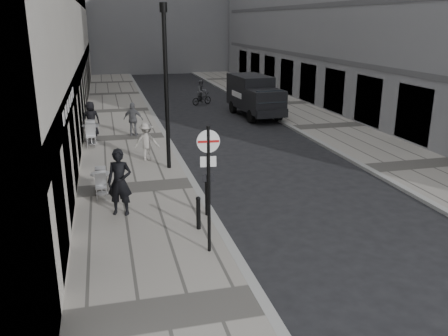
% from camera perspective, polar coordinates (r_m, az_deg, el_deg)
% --- Properties ---
extents(sidewalk, '(4.00, 60.00, 0.12)m').
position_cam_1_polar(sidewalk, '(24.11, -11.77, 3.53)').
color(sidewalk, gray).
rests_on(sidewalk, ground).
extents(far_sidewalk, '(4.00, 60.00, 0.12)m').
position_cam_1_polar(far_sidewalk, '(26.86, 12.41, 4.88)').
color(far_sidewalk, gray).
rests_on(far_sidewalk, ground).
extents(walking_man, '(0.84, 0.69, 2.00)m').
position_cam_1_polar(walking_man, '(14.20, -12.44, -1.68)').
color(walking_man, black).
rests_on(walking_man, sidewalk).
extents(sign_post, '(0.55, 0.11, 3.19)m').
position_cam_1_polar(sign_post, '(11.28, -1.87, -0.61)').
color(sign_post, black).
rests_on(sign_post, sidewalk).
extents(lamppost, '(0.28, 0.28, 6.15)m').
position_cam_1_polar(lamppost, '(18.06, -7.00, 10.49)').
color(lamppost, black).
rests_on(lamppost, sidewalk).
extents(bollard_near, '(0.12, 0.12, 0.89)m').
position_cam_1_polar(bollard_near, '(13.09, -3.09, -5.54)').
color(bollard_near, black).
rests_on(bollard_near, sidewalk).
extents(bollard_far, '(0.14, 0.14, 1.02)m').
position_cam_1_polar(bollard_far, '(13.98, -2.02, -3.71)').
color(bollard_far, black).
rests_on(bollard_far, sidewalk).
extents(panel_van, '(2.25, 5.31, 2.45)m').
position_cam_1_polar(panel_van, '(29.25, 3.62, 8.86)').
color(panel_van, black).
rests_on(panel_van, ground).
extents(cyclist, '(1.67, 1.17, 1.71)m').
position_cam_1_polar(cyclist, '(33.61, -2.71, 8.75)').
color(cyclist, black).
rests_on(cyclist, ground).
extents(pedestrian_a, '(1.06, 0.72, 1.67)m').
position_cam_1_polar(pedestrian_a, '(24.14, -10.86, 5.78)').
color(pedestrian_a, '#5B5B60').
rests_on(pedestrian_a, sidewalk).
extents(pedestrian_b, '(1.14, 0.83, 1.59)m').
position_cam_1_polar(pedestrian_b, '(19.69, -9.29, 3.17)').
color(pedestrian_b, '#ABA59E').
rests_on(pedestrian_b, sidewalk).
extents(pedestrian_c, '(0.95, 0.74, 1.74)m').
position_cam_1_polar(pedestrian_c, '(24.54, -15.71, 5.71)').
color(pedestrian_c, black).
rests_on(pedestrian_c, sidewalk).
extents(cafe_table_near, '(0.65, 1.47, 0.84)m').
position_cam_1_polar(cafe_table_near, '(16.21, -14.58, -1.60)').
color(cafe_table_near, '#BBBBBD').
rests_on(cafe_table_near, sidewalk).
extents(cafe_table_mid, '(0.78, 1.75, 1.00)m').
position_cam_1_polar(cafe_table_mid, '(23.31, -15.70, 4.21)').
color(cafe_table_mid, '#A4A4A6').
rests_on(cafe_table_mid, sidewalk).
extents(cafe_table_far, '(0.78, 1.77, 1.01)m').
position_cam_1_polar(cafe_table_far, '(23.05, -15.71, 4.08)').
color(cafe_table_far, silver).
rests_on(cafe_table_far, sidewalk).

